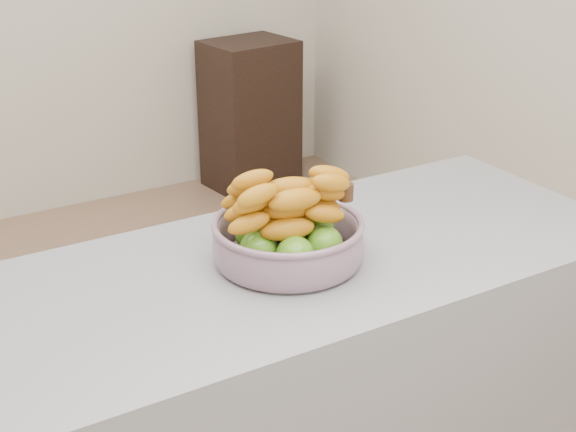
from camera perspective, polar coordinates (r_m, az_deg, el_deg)
cabinet at (r=4.34m, az=-2.72°, el=7.19°), size 0.48×0.40×0.80m
fruit_bowl at (r=1.61m, az=-0.00°, el=-1.32°), size 0.31×0.31×0.18m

